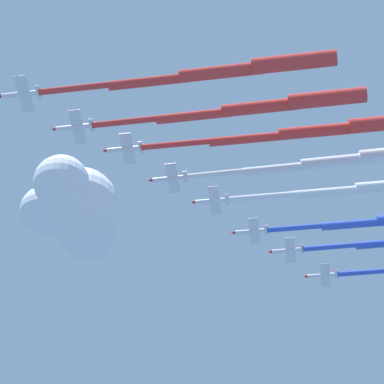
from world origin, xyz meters
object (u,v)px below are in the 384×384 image
Objects in this scene: jet_lead at (224,71)px; jet_starboard_inner at (322,130)px; jet_port_inner at (262,107)px; jet_port_mid at (336,161)px.

jet_lead is 30.43m from jet_starboard_inner.
jet_starboard_inner is (-11.35, 13.51, 2.56)m from jet_port_inner.
jet_port_inner is 17.83m from jet_starboard_inner.
jet_lead is at bearing -34.90° from jet_port_inner.
jet_starboard_inner reaches higher than jet_port_mid.
jet_starboard_inner is at bearing -17.79° from jet_port_mid.
jet_starboard_inner is (-21.98, 20.93, 2.16)m from jet_lead.
jet_lead is 0.95× the size of jet_starboard_inner.
jet_port_inner is 1.04× the size of jet_port_mid.
jet_port_mid is (-9.87, 3.16, -0.83)m from jet_starboard_inner.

